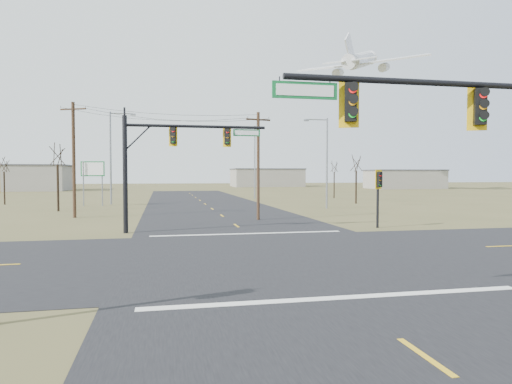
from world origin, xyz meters
The scene contains 22 objects.
ground centered at (0.00, 0.00, 0.00)m, with size 320.00×320.00×0.00m, color brown.
road_ew centered at (0.00, 0.00, 0.01)m, with size 160.00×14.00×0.02m, color black.
road_ns centered at (0.00, 0.00, 0.01)m, with size 14.00×160.00×0.02m, color black.
stop_bar_near centered at (0.00, -7.50, 0.03)m, with size 12.00×0.40×0.01m, color silver.
stop_bar_far centered at (0.00, 7.50, 0.03)m, with size 12.00×0.40×0.01m, color silver.
mast_arm_near centered at (4.04, -8.59, 5.05)m, with size 10.34×0.59×6.93m.
mast_arm_far centered at (-4.61, 9.54, 5.34)m, with size 9.16×0.57×7.42m.
pedestal_signal_ne centered at (9.45, 8.78, 3.01)m, with size 0.65×0.56×4.07m.
utility_pole_near centered at (2.42, 15.82, 4.56)m, with size 2.10×0.62×8.72m.
utility_pole_far centered at (-12.56, 20.91, 5.10)m, with size 2.24×1.10×9.84m.
highway_sign centered at (-13.08, 35.34, 3.74)m, with size 2.73×0.68×5.20m.
streetlight_a centered at (12.05, 26.44, 5.48)m, with size 2.71×0.25×9.76m.
streetlight_b centered at (8.12, 46.29, 6.11)m, with size 3.05×0.43×10.88m.
streetlight_c centered at (-11.08, 37.86, 6.36)m, with size 3.15×0.31×11.32m.
bare_tree_a centered at (-15.43, 28.42, 5.76)m, with size 3.37×3.37×7.28m.
bare_tree_b centered at (-23.99, 40.14, 4.93)m, with size 3.20×3.20×6.16m.
bare_tree_c centered at (18.74, 33.31, 5.13)m, with size 2.84×2.84×6.54m.
bare_tree_d centered at (20.69, 45.72, 4.89)m, with size 2.86×2.86×6.07m.
warehouse_left centered at (-40.00, 90.00, 2.75)m, with size 28.00×14.00×5.50m, color gray.
warehouse_mid centered at (25.00, 110.00, 2.50)m, with size 20.00×12.00×5.00m, color gray.
warehouse_right centered at (55.00, 85.00, 2.25)m, with size 18.00×10.00×4.50m, color gray.
jet_airliner centered at (36.52, 71.40, 27.98)m, with size 26.66×26.77×12.92m.
Camera 1 is at (-5.25, -20.28, 3.76)m, focal length 32.00 mm.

